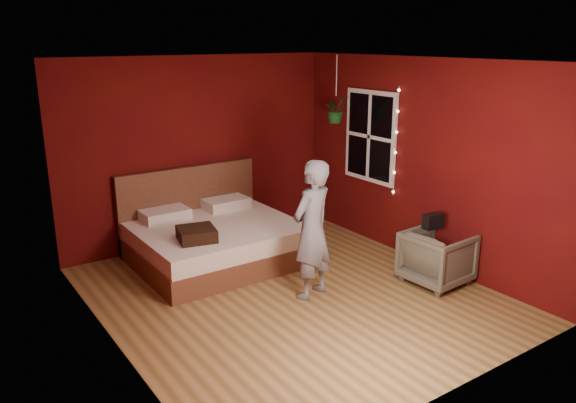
# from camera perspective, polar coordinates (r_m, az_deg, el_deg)

# --- Properties ---
(floor) EXTENTS (4.50, 4.50, 0.00)m
(floor) POSITION_cam_1_polar(r_m,az_deg,el_deg) (6.51, 0.33, -9.39)
(floor) COLOR olive
(floor) RESTS_ON ground
(room_walls) EXTENTS (4.04, 4.54, 2.62)m
(room_walls) POSITION_cam_1_polar(r_m,az_deg,el_deg) (5.97, 0.35, 5.27)
(room_walls) COLOR #550E08
(room_walls) RESTS_ON ground
(window) EXTENTS (0.05, 0.97, 1.27)m
(window) POSITION_cam_1_polar(r_m,az_deg,el_deg) (7.91, 8.34, 6.55)
(window) COLOR white
(window) RESTS_ON room_walls
(fairy_lights) EXTENTS (0.04, 0.04, 1.45)m
(fairy_lights) POSITION_cam_1_polar(r_m,az_deg,el_deg) (7.53, 10.92, 5.92)
(fairy_lights) COLOR silver
(fairy_lights) RESTS_ON room_walls
(bed) EXTENTS (2.03, 1.72, 1.12)m
(bed) POSITION_cam_1_polar(r_m,az_deg,el_deg) (7.42, -7.54, -3.77)
(bed) COLOR brown
(bed) RESTS_ON ground
(person) EXTENTS (0.66, 0.53, 1.58)m
(person) POSITION_cam_1_polar(r_m,az_deg,el_deg) (6.19, 2.44, -2.90)
(person) COLOR slate
(person) RESTS_ON ground
(armchair) EXTENTS (0.75, 0.73, 0.64)m
(armchair) POSITION_cam_1_polar(r_m,az_deg,el_deg) (6.89, 14.89, -5.53)
(armchair) COLOR #585545
(armchair) RESTS_ON ground
(handbag) EXTENTS (0.25, 0.14, 0.17)m
(handbag) POSITION_cam_1_polar(r_m,az_deg,el_deg) (6.87, 14.52, -1.94)
(handbag) COLOR black
(handbag) RESTS_ON armchair
(throw_pillow) EXTENTS (0.51, 0.51, 0.15)m
(throw_pillow) POSITION_cam_1_polar(r_m,az_deg,el_deg) (6.75, -9.27, -3.28)
(throw_pillow) COLOR black
(throw_pillow) RESTS_ON bed
(hanging_plant) EXTENTS (0.34, 0.30, 0.91)m
(hanging_plant) POSITION_cam_1_polar(r_m,az_deg,el_deg) (7.81, 4.87, 9.31)
(hanging_plant) COLOR silver
(hanging_plant) RESTS_ON room_walls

